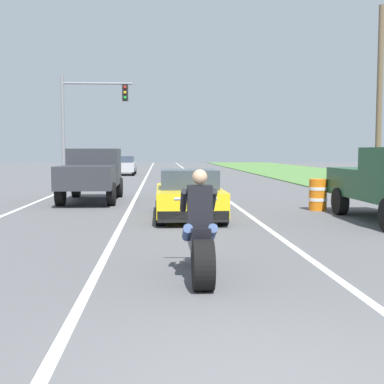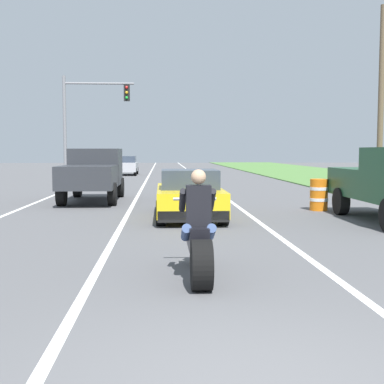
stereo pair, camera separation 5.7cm
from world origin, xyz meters
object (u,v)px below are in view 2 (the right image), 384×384
Objects in this scene: sports_car_yellow at (189,196)px; distant_car_far_ahead at (126,165)px; pickup_truck_left_lane_dark_grey at (93,172)px; traffic_light_mast_near at (86,114)px; construction_barrel_nearest at (319,195)px; motorcycle_with_rider at (198,239)px.

distant_car_far_ahead is at bearing 97.86° from sports_car_yellow.
traffic_light_mast_near is (-1.60, 9.35, 2.84)m from pickup_truck_left_lane_dark_grey.
traffic_light_mast_near is at bearing -96.32° from distant_car_far_ahead.
construction_barrel_nearest is 25.99m from distant_car_far_ahead.
motorcycle_with_rider reaches higher than sports_car_yellow.
pickup_truck_left_lane_dark_grey is at bearing -89.27° from distant_car_far_ahead.
construction_barrel_nearest is (9.17, -12.80, -3.44)m from traffic_light_mast_near.
traffic_light_mast_near is at bearing 125.63° from construction_barrel_nearest.
traffic_light_mast_near is 16.12m from construction_barrel_nearest.
distant_car_far_ahead is at bearing 95.82° from motorcycle_with_rider.
distant_car_far_ahead is (-3.63, 26.31, 0.14)m from sports_car_yellow.
sports_car_yellow is 4.49m from construction_barrel_nearest.
traffic_light_mast_near is at bearing 99.70° from pickup_truck_left_lane_dark_grey.
traffic_light_mast_near is 6.00× the size of construction_barrel_nearest.
distant_car_far_ahead is at bearing 90.73° from pickup_truck_left_lane_dark_grey.
motorcycle_with_rider is 12.42m from pickup_truck_left_lane_dark_grey.
pickup_truck_left_lane_dark_grey is 21.34m from distant_car_far_ahead.
sports_car_yellow is at bearing -55.99° from pickup_truck_left_lane_dark_grey.
sports_car_yellow is at bearing -70.92° from traffic_light_mast_near.
construction_barrel_nearest is (7.58, -3.45, -0.60)m from pickup_truck_left_lane_dark_grey.
traffic_light_mast_near is 12.46m from distant_car_far_ahead.
pickup_truck_left_lane_dark_grey is (-3.36, 4.98, 0.48)m from sports_car_yellow.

